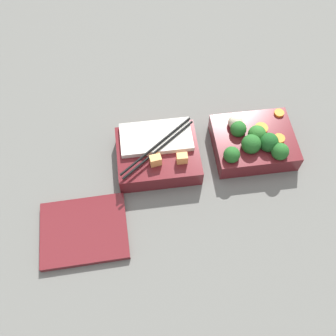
% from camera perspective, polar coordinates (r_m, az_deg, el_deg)
% --- Properties ---
extents(ground_plane, '(3.00, 3.00, 0.00)m').
position_cam_1_polar(ground_plane, '(0.88, 5.38, 1.37)').
color(ground_plane, slate).
extents(bento_tray_vegetable, '(0.17, 0.14, 0.08)m').
position_cam_1_polar(bento_tray_vegetable, '(0.88, 12.32, 3.73)').
color(bento_tray_vegetable, maroon).
rests_on(bento_tray_vegetable, ground_plane).
extents(bento_tray_rice, '(0.17, 0.14, 0.07)m').
position_cam_1_polar(bento_tray_rice, '(0.85, -1.48, 2.12)').
color(bento_tray_rice, maroon).
rests_on(bento_tray_rice, ground_plane).
extents(bento_lid, '(0.17, 0.14, 0.01)m').
position_cam_1_polar(bento_lid, '(0.81, -12.09, -8.88)').
color(bento_lid, maroon).
rests_on(bento_lid, ground_plane).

